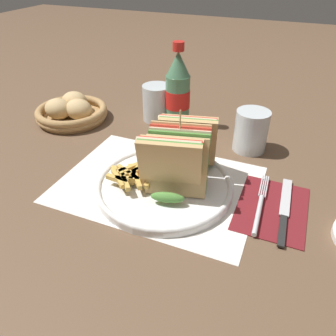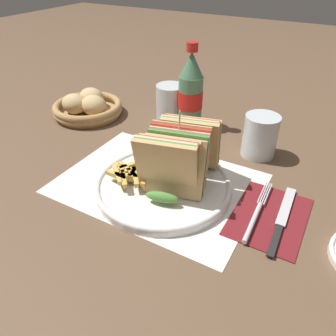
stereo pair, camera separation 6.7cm
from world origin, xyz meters
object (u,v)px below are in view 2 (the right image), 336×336
Objects in this scene: glass_near at (260,136)px; glass_far at (170,103)px; club_sandwich at (179,156)px; coke_bottle_near at (190,92)px; knife at (282,219)px; fork at (256,215)px; plate_main at (163,185)px; bread_basket at (88,107)px.

glass_far is at bearing 166.25° from glass_near.
glass_far is (-0.28, 0.07, 0.00)m from glass_near.
glass_near is (0.11, 0.20, -0.02)m from club_sandwich.
knife is at bearing -40.03° from coke_bottle_near.
glass_far is at bearing 122.26° from club_sandwich.
glass_near is at bearing 103.53° from fork.
glass_far is (-0.07, 0.01, -0.05)m from coke_bottle_near.
club_sandwich is 1.12× the size of fork.
knife is (0.21, -0.00, -0.07)m from club_sandwich.
bread_basket reaches higher than plate_main.
club_sandwich is 1.02× the size of bread_basket.
glass_near is at bearing 60.63° from plate_main.
club_sandwich is at bearing 176.68° from knife.
plate_main is at bearing -73.86° from coke_bottle_near.
knife is 0.24m from glass_near.
plate_main is at bearing -119.37° from glass_near.
coke_bottle_near is (-0.08, 0.29, 0.09)m from plate_main.
glass_near is at bearing 115.00° from knife.
plate_main reaches higher than knife.
knife is 0.43m from coke_bottle_near.
glass_near reaches higher than fork.
glass_far is (-0.17, 0.27, -0.02)m from club_sandwich.
knife is 1.98× the size of glass_far.
bread_basket is (-0.61, 0.18, 0.02)m from knife.
glass_near reaches higher than bread_basket.
fork is at bearing -74.06° from glass_near.
glass_far reaches higher than knife.
knife is at bearing -62.58° from glass_near.
plate_main is at bearing 179.11° from fork.
bread_basket is (-0.37, 0.20, 0.02)m from plate_main.
fork is 0.45m from glass_far.
plate_main is 0.33m from glass_far.
fork is 1.83× the size of glass_near.
fork is at bearing -40.48° from glass_far.
club_sandwich is 2.05× the size of glass_near.
club_sandwich is at bearing 45.66° from plate_main.
fork is 0.82× the size of coke_bottle_near.
fork is 0.05m from knife.
fork is 0.60m from bread_basket.
glass_near is 0.50m from bread_basket.
bread_basket reaches higher than fork.
bread_basket is at bearing -156.76° from glass_far.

